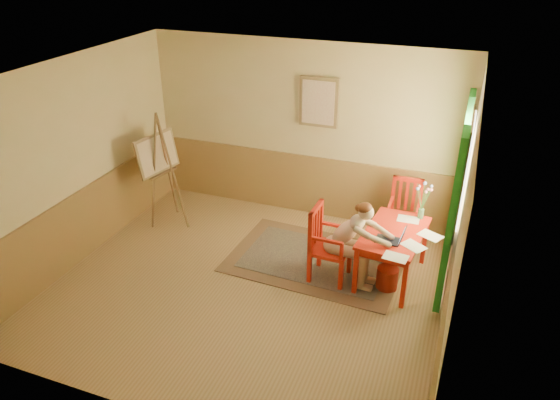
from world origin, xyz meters
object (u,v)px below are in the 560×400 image
at_px(chair_left, 327,244).
at_px(chair_back, 404,213).
at_px(laptop, 393,239).
at_px(easel, 159,158).
at_px(table, 394,238).
at_px(figure, 351,239).

bearing_deg(chair_left, chair_back, 56.65).
height_order(laptop, easel, easel).
height_order(chair_left, laptop, chair_left).
distance_m(chair_left, chair_back, 1.49).
height_order(table, figure, figure).
height_order(chair_left, figure, figure).
relative_size(table, chair_back, 1.25).
distance_m(chair_left, laptop, 0.87).
bearing_deg(chair_back, table, -89.92).
distance_m(laptop, easel, 3.77).
distance_m(chair_back, laptop, 1.23).
xyz_separation_m(figure, laptop, (0.51, 0.04, 0.09)).
bearing_deg(easel, figure, -11.14).
bearing_deg(easel, laptop, -8.98).
height_order(chair_back, figure, figure).
xyz_separation_m(table, chair_left, (-0.82, -0.30, -0.10)).
relative_size(chair_back, easel, 0.56).
relative_size(chair_left, figure, 0.86).
relative_size(chair_left, chair_back, 1.04).
distance_m(figure, easel, 3.29).
height_order(figure, laptop, figure).
distance_m(table, laptop, 0.29).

